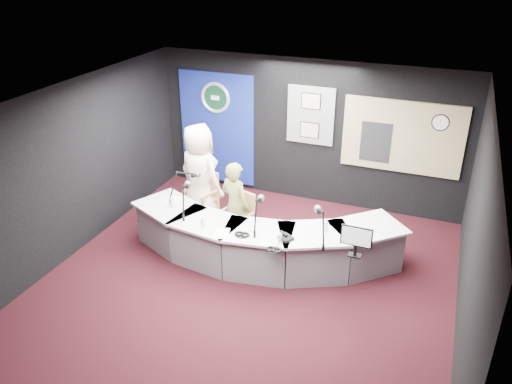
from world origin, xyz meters
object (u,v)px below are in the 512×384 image
at_px(armchair_right, 236,220).
at_px(person_woman, 235,206).
at_px(broadcast_desk, 259,240).
at_px(armchair_left, 201,199).
at_px(person_man, 200,175).

xyz_separation_m(armchair_right, person_woman, (0.00, 0.00, 0.26)).
bearing_deg(person_woman, broadcast_desk, 171.85).
height_order(armchair_left, person_woman, person_woman).
height_order(armchair_left, person_man, person_man).
distance_m(broadcast_desk, person_man, 1.77).
bearing_deg(armchair_right, person_woman, 108.22).
bearing_deg(person_woman, person_man, -12.05).
bearing_deg(armchair_left, broadcast_desk, -13.74).
bearing_deg(armchair_left, person_man, 0.00).
distance_m(broadcast_desk, person_woman, 0.71).
distance_m(broadcast_desk, armchair_right, 0.60).
xyz_separation_m(broadcast_desk, person_man, (-1.45, 0.83, 0.57)).
relative_size(armchair_left, person_man, 0.50).
height_order(person_man, person_woman, person_man).
bearing_deg(broadcast_desk, person_woman, 152.88).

